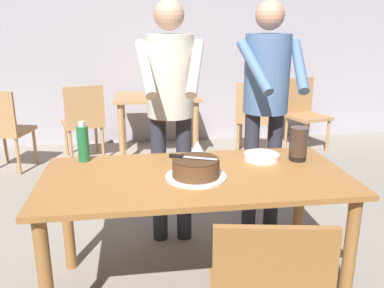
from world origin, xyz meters
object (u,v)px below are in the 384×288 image
at_px(cake_knife, 183,157).
at_px(wine_glass_near, 197,147).
at_px(person_cutting_cake, 170,98).
at_px(water_bottle, 83,143).
at_px(cake_on_platter, 196,169).
at_px(main_dining_table, 195,192).
at_px(plate_stack, 262,157).
at_px(background_table, 157,109).
at_px(background_chair_0, 84,120).
at_px(background_chair_2, 4,127).
at_px(person_standing_beside, 266,95).
at_px(hurricane_lamp, 298,144).
at_px(background_chair_3, 255,115).
at_px(background_chair_1, 304,111).

relative_size(cake_knife, wine_glass_near, 1.79).
bearing_deg(person_cutting_cake, water_bottle, -152.52).
bearing_deg(cake_on_platter, water_bottle, 149.25).
height_order(main_dining_table, plate_stack, plate_stack).
xyz_separation_m(cake_on_platter, cake_knife, (-0.07, 0.03, 0.06)).
bearing_deg(background_table, background_chair_0, -176.24).
distance_m(cake_on_platter, background_chair_2, 2.97).
bearing_deg(main_dining_table, person_standing_beside, 47.13).
bearing_deg(hurricane_lamp, plate_stack, 169.62).
height_order(water_bottle, hurricane_lamp, water_bottle).
xyz_separation_m(wine_glass_near, water_bottle, (-0.69, 0.15, 0.01)).
xyz_separation_m(wine_glass_near, person_cutting_cake, (-0.12, 0.44, 0.22)).
relative_size(plate_stack, background_chair_3, 0.24).
relative_size(plate_stack, background_chair_2, 0.24).
bearing_deg(hurricane_lamp, wine_glass_near, 177.19).
height_order(cake_on_platter, hurricane_lamp, hurricane_lamp).
relative_size(wine_glass_near, background_chair_2, 0.16).
bearing_deg(wine_glass_near, person_standing_beside, 39.51).
bearing_deg(person_standing_beside, background_chair_2, 144.10).
xyz_separation_m(person_cutting_cake, person_standing_beside, (0.69, 0.03, 0.00)).
height_order(person_standing_beside, background_chair_2, person_standing_beside).
relative_size(person_standing_beside, background_chair_2, 1.91).
xyz_separation_m(background_table, background_chair_0, (-0.86, -0.06, -0.09)).
bearing_deg(person_standing_beside, hurricane_lamp, -83.88).
distance_m(cake_on_platter, cake_knife, 0.10).
bearing_deg(hurricane_lamp, background_chair_0, 122.95).
bearing_deg(background_chair_2, plate_stack, -44.73).
height_order(cake_knife, background_chair_0, background_chair_0).
relative_size(wine_glass_near, water_bottle, 0.58).
bearing_deg(background_chair_0, cake_on_platter, -70.94).
xyz_separation_m(cake_knife, wine_glass_near, (0.11, 0.21, -0.01)).
distance_m(wine_glass_near, person_cutting_cake, 0.51).
bearing_deg(person_standing_beside, person_cutting_cake, -177.51).
distance_m(main_dining_table, person_standing_beside, 1.00).
distance_m(cake_knife, background_table, 2.70).
bearing_deg(cake_knife, background_chair_1, 55.27).
relative_size(main_dining_table, background_chair_0, 1.91).
distance_m(background_chair_1, background_chair_3, 0.71).
height_order(water_bottle, person_standing_beside, person_standing_beside).
bearing_deg(water_bottle, main_dining_table, -27.26).
bearing_deg(cake_knife, person_cutting_cake, 90.74).
distance_m(main_dining_table, background_chair_1, 3.25).
xyz_separation_m(cake_knife, background_chair_1, (1.88, 2.71, -0.37)).
distance_m(main_dining_table, plate_stack, 0.50).
relative_size(person_cutting_cake, background_chair_1, 1.91).
relative_size(background_table, background_chair_0, 1.11).
xyz_separation_m(cake_knife, person_standing_beside, (0.68, 0.68, 0.21)).
bearing_deg(wine_glass_near, cake_knife, -118.26).
bearing_deg(water_bottle, plate_stack, -7.12).
relative_size(background_chair_1, background_chair_3, 1.00).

